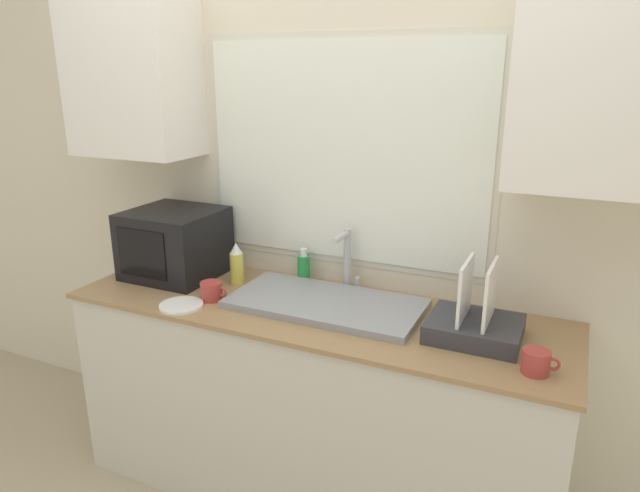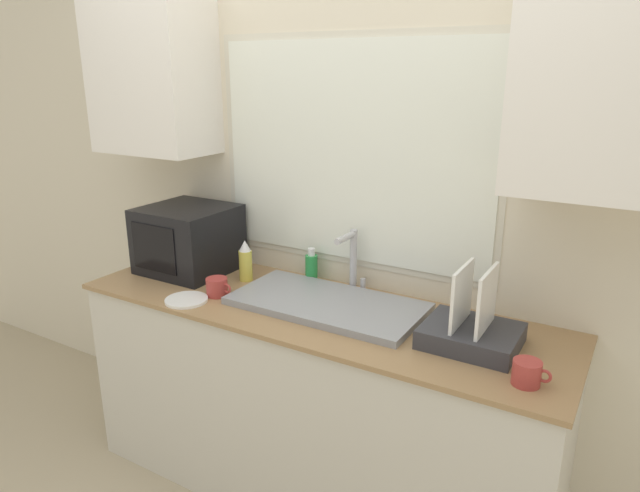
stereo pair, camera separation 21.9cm
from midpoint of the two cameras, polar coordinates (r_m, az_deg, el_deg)
The scene contains 11 objects.
countertop at distance 2.58m, azimuth -3.24°, elevation -15.36°, with size 2.09×0.65×0.90m.
wall_back at distance 2.48m, azimuth -0.37°, elevation 7.44°, with size 6.00×0.38×2.60m.
sink_basin at distance 2.36m, azimuth -2.08°, elevation -5.81°, with size 0.79×0.40×0.03m.
faucet at distance 2.49m, azimuth 0.15°, elevation -0.99°, with size 0.08×0.17×0.28m.
microwave at distance 2.79m, azimuth -16.51°, elevation 0.25°, with size 0.41×0.39×0.31m.
dish_rack at distance 2.14m, azimuth 12.40°, elevation -7.62°, with size 0.33×0.28×0.29m.
spray_bottle at distance 2.63m, azimuth -10.70°, elevation -1.80°, with size 0.06×0.06×0.19m.
soap_bottle at distance 2.62m, azimuth -4.04°, elevation -2.20°, with size 0.06×0.06×0.16m.
mug_near_sink at distance 2.49m, azimuth -13.28°, elevation -4.45°, with size 0.12×0.09×0.08m.
mug_by_rack at distance 1.96m, azimuth 17.82°, elevation -11.06°, with size 0.12×0.09×0.08m.
small_plate at distance 2.46m, azimuth -16.23°, elevation -5.78°, with size 0.18×0.18×0.01m.
Camera 1 is at (0.94, -1.65, 1.85)m, focal length 32.00 mm.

